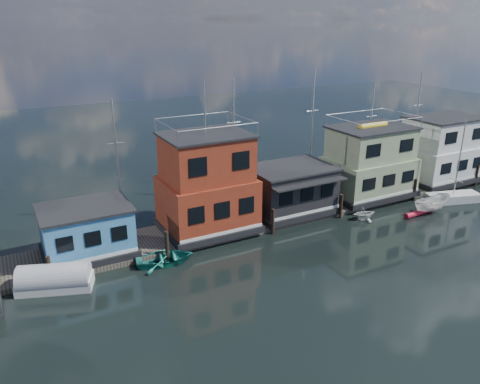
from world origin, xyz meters
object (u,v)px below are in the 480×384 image
houseboat_blue (87,231)px  houseboat_red (207,185)px  houseboat_white (441,150)px  dinghy_white (364,213)px  motorboat (432,204)px  day_sailer (453,197)px  tarp_runabout (55,279)px  red_kayak (419,213)px  dinghy_teal (165,258)px  houseboat_green (369,163)px  houseboat_dark (290,189)px

houseboat_blue → houseboat_red: (9.50, 0.00, 1.90)m
houseboat_white → dinghy_white: bearing=-163.9°
motorboat → day_sailer: (4.07, 0.92, -0.33)m
houseboat_red → tarp_runabout: 13.17m
houseboat_blue → houseboat_white: size_ratio=0.76×
red_kayak → motorboat: bearing=-5.2°
houseboat_blue → red_kayak: houseboat_blue is taller
houseboat_red → red_kayak: 19.36m
houseboat_blue → dinghy_teal: bearing=-36.1°
red_kayak → houseboat_green: bearing=97.9°
houseboat_red → houseboat_blue: bearing=-180.0°
day_sailer → tarp_runabout: day_sailer is taller
houseboat_blue → houseboat_green: (26.50, 0.00, 1.34)m
houseboat_red → dinghy_teal: houseboat_red is taller
dinghy_white → tarp_runabout: tarp_runabout is taller
tarp_runabout → houseboat_green: bearing=25.8°
houseboat_white → day_sailer: day_sailer is taller
dinghy_white → dinghy_teal: bearing=98.6°
houseboat_red → tarp_runabout: houseboat_red is taller
motorboat → red_kayak: motorboat is taller
houseboat_white → day_sailer: 6.62m
houseboat_red → motorboat: size_ratio=2.92×
red_kayak → houseboat_white: bearing=29.2°
red_kayak → tarp_runabout: bearing=172.3°
houseboat_blue → red_kayak: (27.61, -5.64, -1.96)m
dinghy_teal → tarp_runabout: bearing=100.1°
day_sailer → tarp_runabout: 35.95m
houseboat_green → dinghy_white: 6.35m
motorboat → dinghy_white: motorboat is taller
red_kayak → tarp_runabout: tarp_runabout is taller
dinghy_teal → day_sailer: bearing=-81.8°
houseboat_dark → houseboat_white: (19.00, 0.02, 1.12)m
houseboat_green → tarp_runabout: (-29.31, -3.24, -2.85)m
motorboat → day_sailer: bearing=-77.3°
houseboat_dark → red_kayak: size_ratio=2.18×
houseboat_dark → houseboat_green: houseboat_green is taller
houseboat_red → dinghy_teal: (-4.90, -3.36, -3.67)m
day_sailer → dinghy_white: bearing=-167.0°
motorboat → dinghy_teal: motorboat is taller
houseboat_red → houseboat_white: (27.00, 0.00, -0.57)m
dinghy_teal → dinghy_white: size_ratio=1.91×
houseboat_red → red_kayak: (18.11, -5.64, -3.85)m
houseboat_blue → dinghy_white: (22.58, -4.01, -1.63)m
houseboat_blue → houseboat_green: 26.53m
houseboat_dark → tarp_runabout: bearing=-171.0°
dinghy_teal → day_sailer: (28.50, -1.42, 0.03)m
motorboat → red_kayak: size_ratio=1.20×
dinghy_white → tarp_runabout: 25.40m
dinghy_teal → tarp_runabout: (-7.41, 0.12, 0.27)m
houseboat_green → houseboat_white: size_ratio=1.00×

